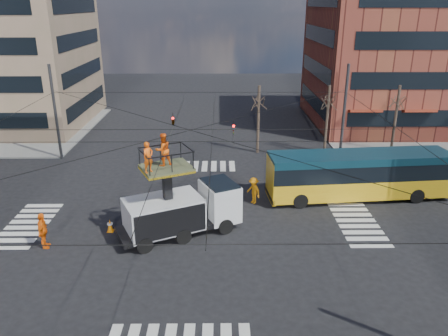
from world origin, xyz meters
The scene contains 14 objects.
ground centered at (0.00, 0.00, 0.00)m, with size 120.00×120.00×0.00m, color black.
sidewalk_ne centered at (21.00, 21.00, 0.06)m, with size 18.00×18.00×0.12m, color slate.
sidewalk_nw centered at (-21.00, 21.00, 0.06)m, with size 18.00×18.00×0.12m, color slate.
crosswalks centered at (0.00, 0.00, 0.01)m, with size 22.40×22.40×0.02m, color silver, non-canonical shape.
building_ne centered at (21.98, 23.98, 7.00)m, with size 20.06×16.06×14.00m.
overhead_network centered at (-0.07, 0.40, 4.29)m, with size 24.24×24.24×8.00m.
tree_a centered at (5.00, 13.50, 4.63)m, with size 2.00×2.00×6.00m.
tree_b centered at (11.00, 13.50, 4.63)m, with size 2.00×2.00×6.00m.
tree_c centered at (17.00, 13.50, 4.63)m, with size 2.00×2.00×6.00m.
utility_truck centered at (-0.55, -1.03, 2.01)m, with size 7.31×5.06×6.07m.
city_bus centered at (11.00, 3.74, 1.73)m, with size 12.42×3.68×3.20m.
traffic_cone centered at (-4.80, -0.84, 0.38)m, with size 0.36×0.36×0.76m, color orange.
worker_ground centered at (-7.94, -2.63, 1.03)m, with size 1.21×0.50×2.06m, color orange.
flagger centered at (3.86, 2.96, 0.91)m, with size 1.17×0.67×1.81m, color orange.
Camera 1 is at (1.66, -23.54, 12.56)m, focal length 35.00 mm.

